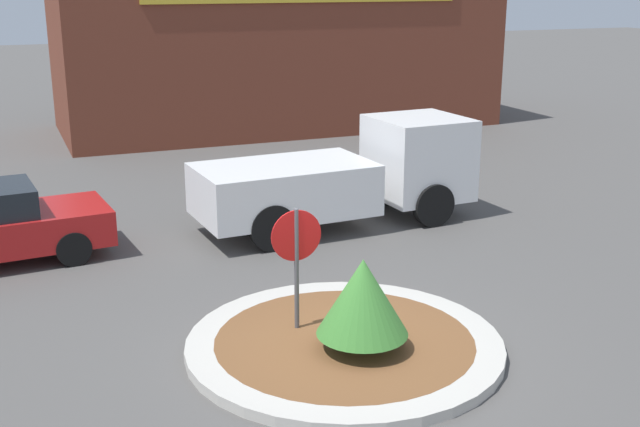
{
  "coord_description": "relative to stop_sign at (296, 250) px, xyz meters",
  "views": [
    {
      "loc": [
        -4.33,
        -9.69,
        5.19
      ],
      "look_at": [
        0.9,
        3.14,
        1.1
      ],
      "focal_mm": 45.0,
      "sensor_mm": 36.0,
      "label": 1
    }
  ],
  "objects": [
    {
      "name": "storefront_building",
      "position": [
        5.71,
        17.18,
        1.46
      ],
      "size": [
        15.13,
        6.07,
        5.69
      ],
      "color": "brown",
      "rests_on": "ground_plane"
    },
    {
      "name": "utility_truck",
      "position": [
        3.06,
        4.99,
        -0.3
      ],
      "size": [
        6.16,
        2.42,
        2.22
      ],
      "rotation": [
        0.0,
        0.0,
        0.06
      ],
      "color": "white",
      "rests_on": "ground_plane"
    },
    {
      "name": "ground_plane",
      "position": [
        0.49,
        -0.65,
        -1.39
      ],
      "size": [
        120.0,
        120.0,
        0.0
      ],
      "primitive_type": "plane",
      "color": "#514F4C"
    },
    {
      "name": "stop_sign",
      "position": [
        0.0,
        0.0,
        0.0
      ],
      "size": [
        0.77,
        0.07,
        2.01
      ],
      "color": "#4C4C51",
      "rests_on": "ground_plane"
    },
    {
      "name": "traffic_island",
      "position": [
        0.49,
        -0.65,
        -1.31
      ],
      "size": [
        4.6,
        4.6,
        0.16
      ],
      "color": "#BCB7AD",
      "rests_on": "ground_plane"
    },
    {
      "name": "island_shrub",
      "position": [
        0.6,
        -1.02,
        -0.44
      ],
      "size": [
        1.3,
        1.3,
        1.34
      ],
      "color": "brown",
      "rests_on": "traffic_island"
    }
  ]
}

